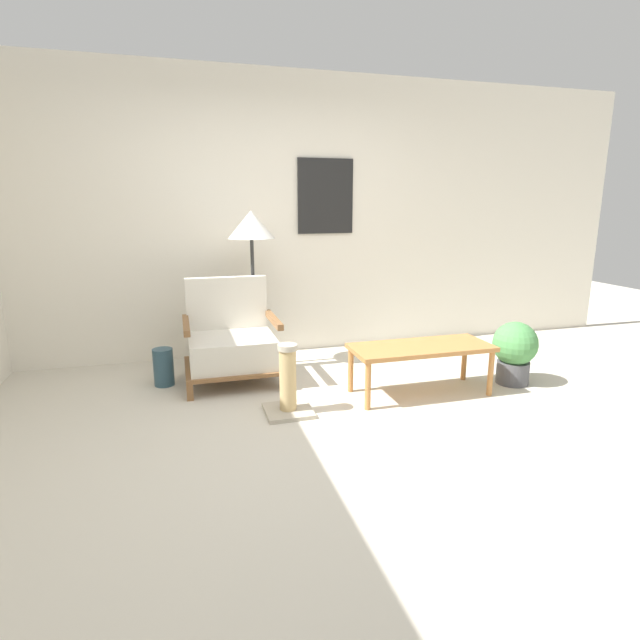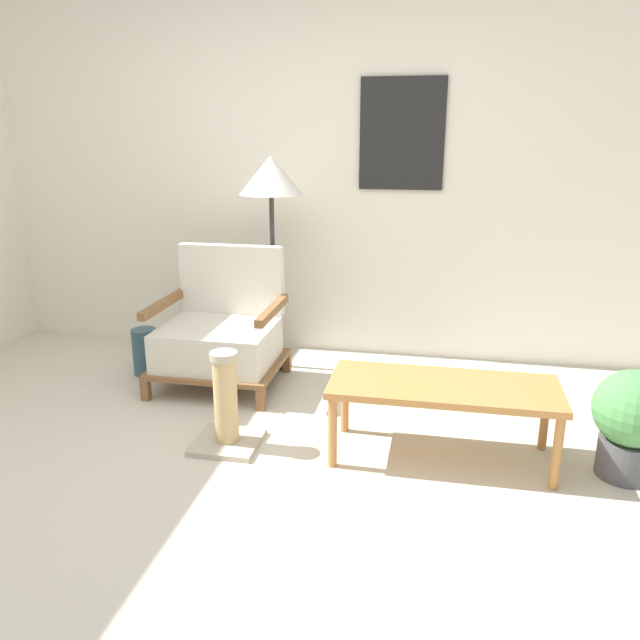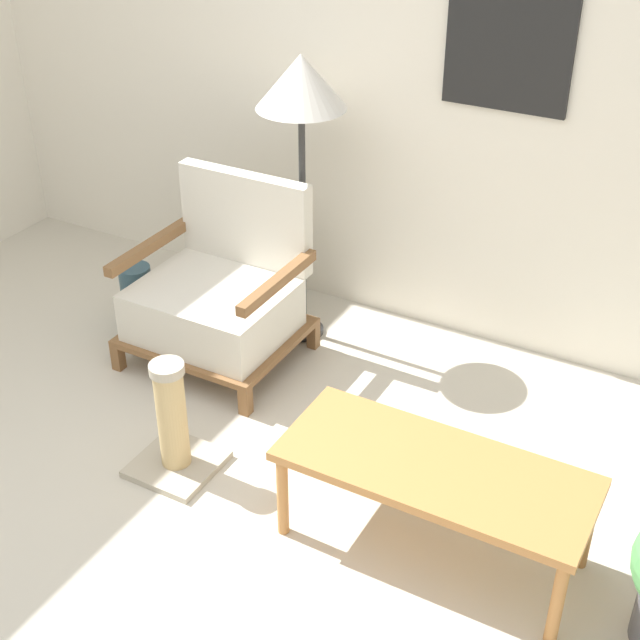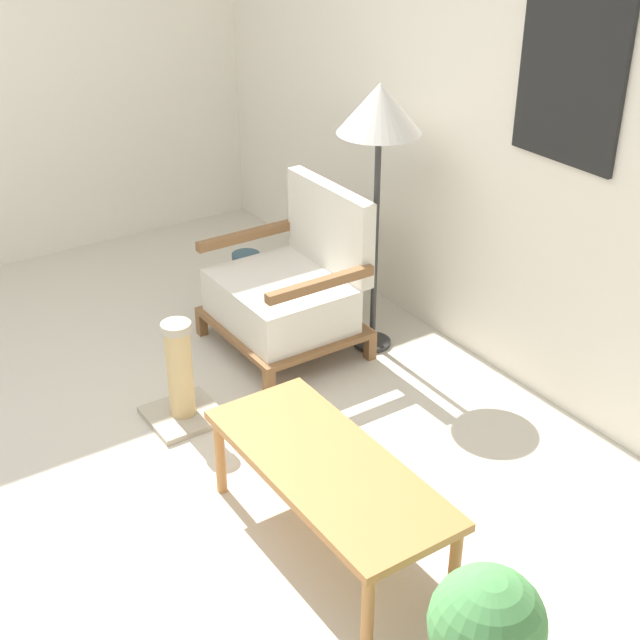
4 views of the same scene
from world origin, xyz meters
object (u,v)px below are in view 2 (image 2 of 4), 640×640
Objects in this scene: armchair at (220,334)px; scratching_post at (226,411)px; potted_plant at (632,419)px; floor_lamp at (271,183)px; coffee_table at (444,392)px; vase at (145,352)px.

scratching_post is (0.31, -0.79, -0.14)m from armchair.
potted_plant is 1.03× the size of scratching_post.
floor_lamp is 1.28× the size of coffee_table.
potted_plant is 1.96m from scratching_post.
scratching_post is at bearing -87.04° from floor_lamp.
vase is at bearing 164.94° from potted_plant.
scratching_post is at bearing -44.14° from vase.
potted_plant is at bearing -15.06° from vase.
floor_lamp reaches higher than scratching_post.
coffee_table is (1.15, -1.07, -0.90)m from floor_lamp.
scratching_post is (0.06, -1.16, -1.06)m from floor_lamp.
armchair is 0.78× the size of coffee_table.
potted_plant is at bearing -28.13° from floor_lamp.
vase is 1.22m from scratching_post.
floor_lamp is (0.25, 0.37, 0.92)m from armchair.
scratching_post is (-1.95, -0.09, -0.10)m from potted_plant.
vase is at bearing -158.78° from floor_lamp.
coffee_table is at bearing -21.13° from vase.
floor_lamp is 2.48m from potted_plant.
scratching_post is at bearing -68.51° from armchair.
floor_lamp is at bearing 136.95° from coffee_table.
scratching_post is (-1.09, -0.09, -0.16)m from coffee_table.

